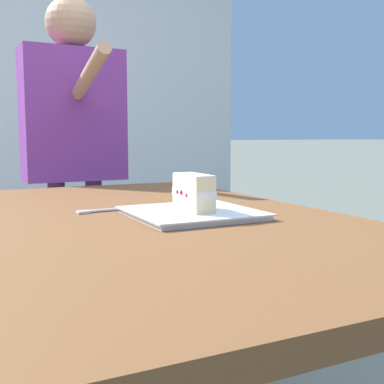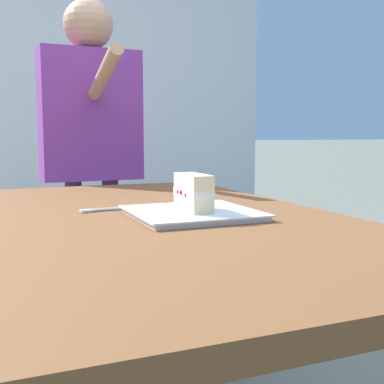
{
  "view_description": "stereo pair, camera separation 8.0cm",
  "coord_description": "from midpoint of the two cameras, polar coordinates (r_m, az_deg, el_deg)",
  "views": [
    {
      "loc": [
        -1.12,
        0.44,
        0.97
      ],
      "look_at": [
        -0.07,
        -0.08,
        0.84
      ],
      "focal_mm": 46.27,
      "sensor_mm": 36.0,
      "label": 1
    },
    {
      "loc": [
        -1.15,
        0.36,
        0.97
      ],
      "look_at": [
        -0.07,
        -0.08,
        0.84
      ],
      "focal_mm": 46.27,
      "sensor_mm": 36.0,
      "label": 2
    }
  ],
  "objects": [
    {
      "name": "patio_building",
      "position": [
        6.27,
        -16.52,
        10.28
      ],
      "size": [
        5.27,
        2.84,
        2.81
      ],
      "color": "silver",
      "rests_on": "ground"
    },
    {
      "name": "diner_person",
      "position": [
        2.19,
        -10.57,
        7.99
      ],
      "size": [
        0.56,
        0.43,
        1.54
      ],
      "color": "#452855",
      "rests_on": "ground"
    },
    {
      "name": "cake_slice",
      "position": [
        1.17,
        2.1,
        -0.06
      ],
      "size": [
        0.13,
        0.06,
        0.09
      ],
      "color": "beige",
      "rests_on": "dessert_plate"
    },
    {
      "name": "patio_table",
      "position": [
        1.24,
        -2.98,
        -7.33
      ],
      "size": [
        1.5,
        0.88,
        0.78
      ],
      "color": "brown",
      "rests_on": "ground"
    },
    {
      "name": "dessert_fork",
      "position": [
        1.29,
        -7.9,
        -1.99
      ],
      "size": [
        0.03,
        0.17,
        0.01
      ],
      "color": "silver",
      "rests_on": "patio_table"
    },
    {
      "name": "dessert_plate",
      "position": [
        1.19,
        1.93,
        -2.48
      ],
      "size": [
        0.29,
        0.29,
        0.02
      ],
      "color": "white",
      "rests_on": "patio_table"
    }
  ]
}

